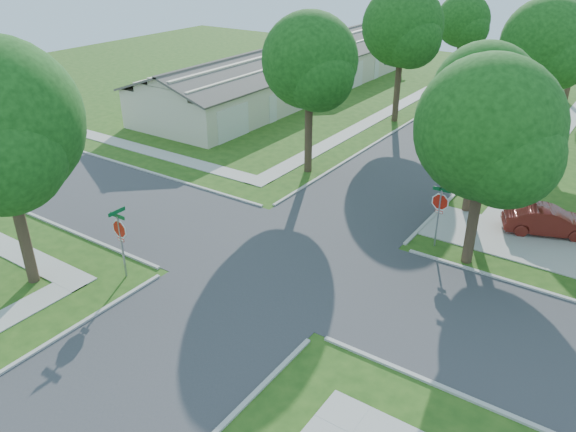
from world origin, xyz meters
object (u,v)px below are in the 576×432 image
at_px(tree_w_near, 311,65).
at_px(tree_w_far, 463,23).
at_px(tree_e_near, 485,100).
at_px(tree_e_mid, 546,47).
at_px(tree_ne_corner, 489,135).
at_px(car_curb_east, 499,124).
at_px(stop_sign_sw, 120,232).
at_px(house_nw_near, 224,96).
at_px(tree_w_mid, 403,30).
at_px(car_curb_west, 519,68).
at_px(house_nw_far, 337,59).
at_px(stop_sign_ne, 440,204).
at_px(car_driveway, 548,221).

xyz_separation_m(tree_w_near, tree_w_far, (-0.01, 25.00, -0.61)).
height_order(tree_e_near, tree_e_mid, tree_e_mid).
xyz_separation_m(tree_ne_corner, car_curb_east, (-3.77, 17.56, -4.79)).
height_order(stop_sign_sw, house_nw_near, house_nw_near).
bearing_deg(tree_ne_corner, tree_w_near, 156.44).
distance_m(tree_w_far, tree_ne_corner, 31.77).
xyz_separation_m(tree_w_near, tree_ne_corner, (11.00, -4.80, -0.52)).
relative_size(tree_w_far, tree_ne_corner, 0.93).
distance_m(tree_w_near, tree_w_mid, 12.01).
xyz_separation_m(stop_sign_sw, house_nw_near, (-11.29, 19.70, -0.51)).
distance_m(car_curb_east, car_curb_west, 21.06).
bearing_deg(car_curb_east, stop_sign_sw, -109.25).
bearing_deg(car_curb_west, house_nw_near, 69.34).
height_order(tree_w_mid, tree_ne_corner, tree_w_mid).
bearing_deg(house_nw_near, car_curb_west, 61.71).
relative_size(tree_w_mid, house_nw_far, 0.70).
bearing_deg(tree_e_near, tree_w_near, 180.00).
height_order(tree_w_near, tree_ne_corner, tree_w_near).
height_order(tree_w_mid, house_nw_far, tree_w_mid).
height_order(stop_sign_ne, tree_w_near, tree_w_near).
bearing_deg(car_curb_west, car_driveway, 113.69).
relative_size(stop_sign_sw, house_nw_far, 0.22).
height_order(tree_ne_corner, car_curb_east, tree_ne_corner).
distance_m(stop_sign_sw, tree_w_far, 38.86).
height_order(car_driveway, car_curb_west, car_driveway).
bearing_deg(stop_sign_sw, tree_e_near, 55.41).
height_order(stop_sign_ne, tree_w_mid, tree_w_mid).
bearing_deg(car_curb_east, tree_w_far, 116.76).
xyz_separation_m(house_nw_far, car_driveway, (24.52, -23.30, -0.86)).
xyz_separation_m(tree_e_near, house_nw_far, (-20.74, 22.99, -4.13)).
bearing_deg(car_driveway, car_curb_east, 3.25).
bearing_deg(car_curb_west, car_curb_east, 108.00).
bearing_deg(tree_w_far, car_curb_east, -59.39).
distance_m(house_nw_near, car_driveway, 25.33).
xyz_separation_m(stop_sign_ne, house_nw_near, (-20.69, 10.30, -0.51)).
relative_size(stop_sign_ne, tree_w_far, 0.37).
height_order(stop_sign_sw, tree_w_near, tree_w_near).
height_order(car_driveway, car_curb_east, car_curb_east).
xyz_separation_m(stop_sign_sw, car_driveway, (13.23, 13.40, -1.38)).
distance_m(stop_sign_sw, tree_e_near, 17.04).
bearing_deg(tree_e_mid, stop_sign_ne, -90.20).
relative_size(tree_w_far, car_curb_west, 1.93).
relative_size(tree_e_near, car_driveway, 2.09).
bearing_deg(tree_ne_corner, car_driveway, 64.26).
relative_size(tree_e_mid, tree_w_far, 1.15).
height_order(tree_e_mid, tree_w_mid, tree_w_mid).
bearing_deg(car_curb_west, tree_w_mid, 88.53).
relative_size(tree_e_near, tree_e_mid, 0.90).
distance_m(stop_sign_ne, tree_w_mid, 19.31).
bearing_deg(tree_ne_corner, tree_e_mid, 95.45).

